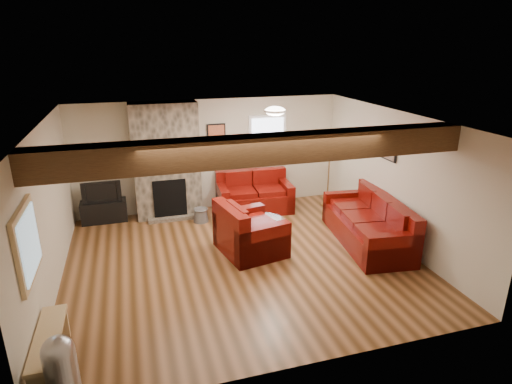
# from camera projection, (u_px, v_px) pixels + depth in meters

# --- Properties ---
(room) EXTENTS (8.00, 8.00, 8.00)m
(room) POSITION_uv_depth(u_px,v_px,m) (241.00, 194.00, 7.19)
(room) COLOR #4E2F14
(room) RESTS_ON ground
(floor) EXTENTS (6.00, 6.00, 0.00)m
(floor) POSITION_uv_depth(u_px,v_px,m) (242.00, 260.00, 7.60)
(floor) COLOR #4E2F14
(floor) RESTS_ON ground
(oak_beam) EXTENTS (6.00, 0.36, 0.38)m
(oak_beam) POSITION_uv_depth(u_px,v_px,m) (264.00, 149.00, 5.71)
(oak_beam) COLOR #372010
(oak_beam) RESTS_ON room
(chimney_breast) EXTENTS (1.40, 0.67, 2.50)m
(chimney_breast) POSITION_uv_depth(u_px,v_px,m) (167.00, 162.00, 9.18)
(chimney_breast) COLOR #3C382F
(chimney_breast) RESTS_ON floor
(back_window) EXTENTS (0.90, 0.08, 1.10)m
(back_window) POSITION_uv_depth(u_px,v_px,m) (267.00, 139.00, 9.91)
(back_window) COLOR white
(back_window) RESTS_ON room
(hatch_window) EXTENTS (0.08, 1.00, 0.90)m
(hatch_window) POSITION_uv_depth(u_px,v_px,m) (28.00, 244.00, 4.97)
(hatch_window) COLOR tan
(hatch_window) RESTS_ON room
(ceiling_dome) EXTENTS (0.40, 0.40, 0.18)m
(ceiling_dome) POSITION_uv_depth(u_px,v_px,m) (275.00, 113.00, 7.85)
(ceiling_dome) COLOR white
(ceiling_dome) RESTS_ON room
(artwork_back) EXTENTS (0.42, 0.06, 0.52)m
(artwork_back) POSITION_uv_depth(u_px,v_px,m) (216.00, 135.00, 9.53)
(artwork_back) COLOR black
(artwork_back) RESTS_ON room
(artwork_right) EXTENTS (0.06, 0.55, 0.42)m
(artwork_right) POSITION_uv_depth(u_px,v_px,m) (388.00, 149.00, 8.09)
(artwork_right) COLOR black
(artwork_right) RESTS_ON room
(sofa_three) EXTENTS (1.27, 2.46, 0.91)m
(sofa_three) POSITION_uv_depth(u_px,v_px,m) (367.00, 220.00, 8.14)
(sofa_three) COLOR #4A0905
(sofa_three) RESTS_ON floor
(loveseat) EXTENTS (1.71, 1.05, 0.88)m
(loveseat) POSITION_uv_depth(u_px,v_px,m) (254.00, 192.00, 9.72)
(loveseat) COLOR #4A0905
(loveseat) RESTS_ON floor
(armchair_red) EXTENTS (1.23, 1.34, 0.94)m
(armchair_red) POSITION_uv_depth(u_px,v_px,m) (251.00, 228.00, 7.78)
(armchair_red) COLOR #4A0905
(armchair_red) RESTS_ON floor
(coffee_table) EXTENTS (0.93, 0.93, 0.49)m
(coffee_table) POSITION_uv_depth(u_px,v_px,m) (261.00, 232.00, 8.18)
(coffee_table) COLOR #442B16
(coffee_table) RESTS_ON floor
(tv_cabinet) EXTENTS (0.94, 0.37, 0.47)m
(tv_cabinet) POSITION_uv_depth(u_px,v_px,m) (104.00, 211.00, 9.17)
(tv_cabinet) COLOR black
(tv_cabinet) RESTS_ON floor
(television) EXTENTS (0.80, 0.10, 0.46)m
(television) POSITION_uv_depth(u_px,v_px,m) (102.00, 191.00, 9.02)
(television) COLOR black
(television) RESTS_ON tv_cabinet
(floor_lamp) EXTENTS (0.40, 0.40, 1.54)m
(floor_lamp) POSITION_uv_depth(u_px,v_px,m) (330.00, 151.00, 9.75)
(floor_lamp) COLOR #B18849
(floor_lamp) RESTS_ON floor
(pine_bench) EXTENTS (0.29, 1.24, 0.47)m
(pine_bench) POSITION_uv_depth(u_px,v_px,m) (51.00, 352.00, 5.00)
(pine_bench) COLOR tan
(pine_bench) RESTS_ON floor
(pedal_bin) EXTENTS (0.37, 0.37, 0.84)m
(pedal_bin) POSITION_uv_depth(u_px,v_px,m) (61.00, 371.00, 4.46)
(pedal_bin) COLOR #AAA9AE
(pedal_bin) RESTS_ON floor
(coal_bucket) EXTENTS (0.32, 0.32, 0.30)m
(coal_bucket) POSITION_uv_depth(u_px,v_px,m) (201.00, 215.00, 9.19)
(coal_bucket) COLOR slate
(coal_bucket) RESTS_ON floor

